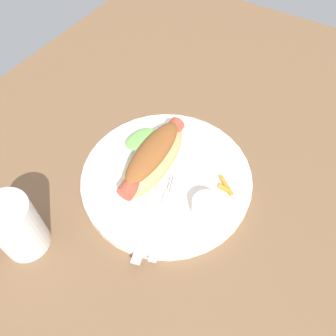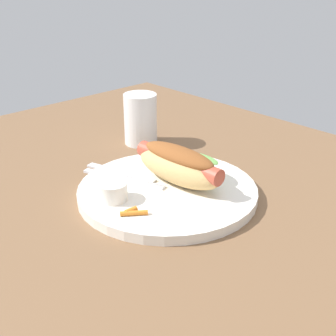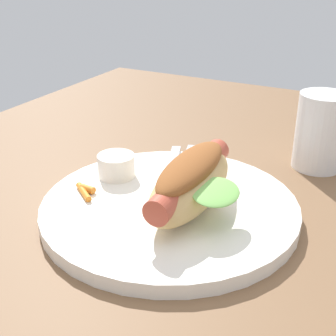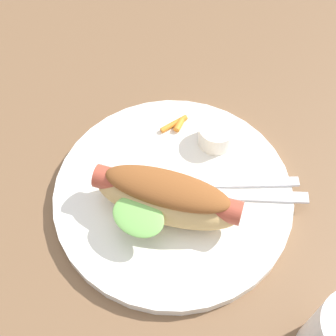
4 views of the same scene
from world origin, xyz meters
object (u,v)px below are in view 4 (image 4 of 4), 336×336
Objects in this scene: plate at (173,195)px; knife at (251,196)px; hot_dog at (166,196)px; fork at (239,183)px; sauce_ramekin at (216,135)px; carrot_garnish at (176,124)px.

plate is 2.14× the size of knife.
knife is (8.98, 5.02, -3.05)cm from hot_dog.
knife is at bearing 125.14° from fork.
fork is (4.49, -5.21, -1.21)cm from sauce_ramekin.
carrot_garnish reaches higher than knife.
sauce_ramekin is 1.27× the size of carrot_garnish.
fork is (7.21, 3.68, 1.00)cm from plate.
hot_dog reaches higher than knife.
fork reaches higher than plate.
knife is (9.03, 2.43, 0.98)cm from plate.
hot_dog reaches higher than sauce_ramekin.
carrot_garnish is at bearing 173.35° from sauce_ramekin.
sauce_ramekin is (2.72, 8.89, 2.21)cm from plate.
sauce_ramekin is 9.11cm from knife.
fork is (7.16, 6.26, -3.03)cm from hot_dog.
plate is 10.03cm from carrot_garnish.
sauce_ramekin is 0.34× the size of knife.
hot_dog is 10.73cm from knife.
knife is 3.73× the size of carrot_garnish.
hot_dog is at bearing -76.50° from carrot_garnish.
hot_dog is 12.78cm from carrot_garnish.
sauce_ramekin is (2.67, 11.47, -1.82)cm from hot_dog.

